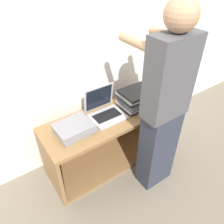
# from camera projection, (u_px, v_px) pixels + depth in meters

# --- Properties ---
(ground_plane) EXTENTS (12.00, 12.00, 0.00)m
(ground_plane) POSITION_uv_depth(u_px,v_px,m) (121.00, 174.00, 2.46)
(ground_plane) COLOR #756B5B
(wall_back) EXTENTS (8.00, 0.05, 2.40)m
(wall_back) POSITION_uv_depth(u_px,v_px,m) (86.00, 54.00, 2.16)
(wall_back) COLOR silver
(wall_back) RESTS_ON ground_plane
(cart) EXTENTS (1.39, 0.54, 0.63)m
(cart) POSITION_uv_depth(u_px,v_px,m) (105.00, 136.00, 2.49)
(cart) COLOR olive
(cart) RESTS_ON ground_plane
(laptop_open) EXTENTS (0.34, 0.32, 0.30)m
(laptop_open) POSITION_uv_depth(u_px,v_px,m) (105.00, 110.00, 2.26)
(laptop_open) COLOR #B7B7BC
(laptop_open) RESTS_ON cart
(laptop_stack_left) EXTENTS (0.36, 0.30, 0.08)m
(laptop_stack_left) POSITION_uv_depth(u_px,v_px,m) (74.00, 128.00, 2.06)
(laptop_stack_left) COLOR gray
(laptop_stack_left) RESTS_ON cart
(laptop_stack_right) EXTENTS (0.37, 0.30, 0.19)m
(laptop_stack_right) POSITION_uv_depth(u_px,v_px,m) (136.00, 98.00, 2.37)
(laptop_stack_right) COLOR #232326
(laptop_stack_right) RESTS_ON cart
(person) EXTENTS (0.40, 0.54, 1.81)m
(person) POSITION_uv_depth(u_px,v_px,m) (164.00, 109.00, 1.88)
(person) COLOR #2D3342
(person) RESTS_ON ground_plane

